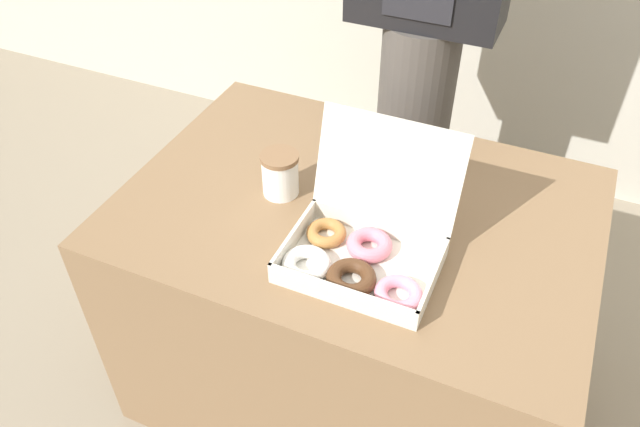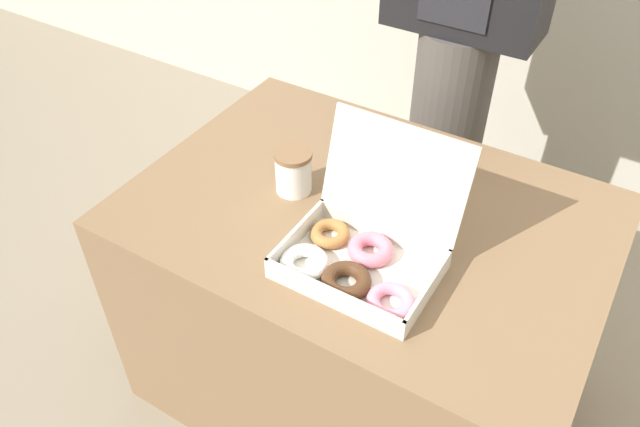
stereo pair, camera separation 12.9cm
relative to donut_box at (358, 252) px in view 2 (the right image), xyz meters
name	(u,v)px [view 2 (the right image)]	position (x,y,z in m)	size (l,w,h in m)	color
ground_plane	(356,380)	(-0.07, 0.18, -0.76)	(14.00, 14.00, 0.00)	gray
table	(361,306)	(-0.07, 0.18, -0.40)	(1.14, 0.81, 0.72)	brown
donut_box	(358,252)	(0.00, 0.00, 0.00)	(0.33, 0.30, 0.28)	silver
coffee_cup	(293,171)	(-0.26, 0.15, 0.01)	(0.09, 0.09, 0.11)	white
person_customer	(464,15)	(-0.12, 0.83, 0.19)	(0.45, 0.25, 1.75)	#4C4742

